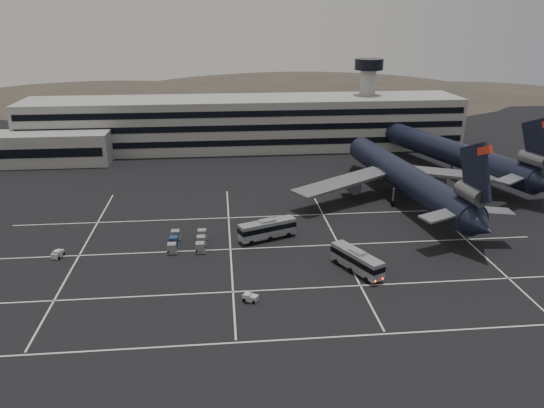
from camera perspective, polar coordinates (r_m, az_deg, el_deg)
The scene contains 11 objects.
ground at distance 83.60m, azimuth -0.29°, elevation -5.87°, with size 260.00×260.00×0.00m, color black.
lane_markings at distance 84.33m, azimuth 0.31°, elevation -5.62°, with size 90.00×55.62×0.01m.
terminal at distance 149.02m, azimuth -4.04°, elevation 8.56°, with size 125.00×26.00×24.00m.
hills at distance 250.87m, azimuth 0.16°, elevation 8.91°, with size 352.00×180.00×44.00m.
trijet_main at distance 109.11m, azimuth 14.25°, elevation 2.76°, with size 47.11×57.67×18.08m.
trijet_far at distance 131.05m, azimuth 19.19°, elevation 5.21°, with size 25.28×56.51×18.08m.
bus_near at distance 79.82m, azimuth 9.11°, elevation -5.96°, with size 6.34×9.75×3.44m.
bus_far at distance 89.65m, azimuth -0.51°, elevation -2.65°, with size 10.21×5.92×3.55m.
tug_a at distance 90.20m, azimuth -22.08°, elevation -5.01°, with size 1.75×2.33×1.34m.
tug_b at distance 71.91m, azimuth -2.29°, elevation -10.01°, with size 2.26×1.95×1.25m.
uld_cluster at distance 88.70m, azimuth -9.08°, elevation -3.97°, with size 6.42×7.55×1.66m.
Camera 1 is at (-7.00, -74.84, 36.60)m, focal length 35.00 mm.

